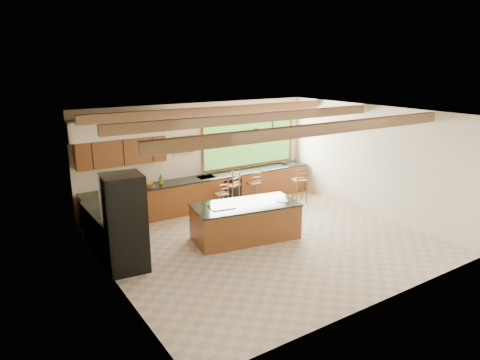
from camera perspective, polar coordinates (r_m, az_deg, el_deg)
ground at (r=10.25m, az=3.51°, el=-8.11°), size 7.20×7.20×0.00m
room_shell at (r=10.01m, az=0.71°, el=4.64°), size 7.27×6.54×3.02m
counter_run at (r=11.71m, az=-7.07°, el=-2.73°), size 7.12×3.10×1.22m
island at (r=10.23m, az=0.72°, el=-5.51°), size 2.64×1.58×0.88m
refrigerator at (r=8.83m, az=-15.11°, el=-5.59°), size 0.85×0.83×2.00m
bar_stool_a at (r=11.82m, az=-2.39°, el=-1.96°), size 0.34×0.34×0.94m
bar_stool_b at (r=12.16m, az=-1.07°, el=-0.77°), size 0.55×0.55×1.18m
bar_stool_c at (r=12.61m, az=2.00°, el=-0.50°), size 0.41×0.41×1.07m
bar_stool_d at (r=12.94m, az=8.17°, el=-0.09°), size 0.51×0.51×1.12m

